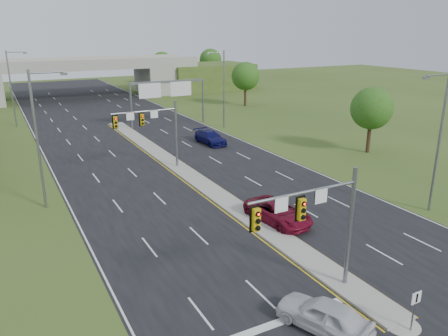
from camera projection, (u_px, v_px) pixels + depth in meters
name	position (u px, v px, depth m)	size (l,w,h in m)	color
ground	(344.00, 285.00, 24.67)	(240.00, 240.00, 0.00)	#394F1C
road	(147.00, 146.00, 54.13)	(24.00, 160.00, 0.02)	black
median	(185.00, 172.00, 44.00)	(2.00, 54.00, 0.16)	gray
median_nose	(402.00, 324.00, 21.28)	(2.00, 2.00, 0.16)	gray
lane_markings	(159.00, 159.00, 48.73)	(23.72, 160.00, 0.01)	gold
signal_mast_near	(319.00, 217.00, 22.17)	(6.62, 0.60, 7.00)	slate
signal_mast_far	(155.00, 125.00, 43.21)	(6.62, 0.60, 7.00)	slate
keep_right_sign	(415.00, 305.00, 20.40)	(0.60, 0.13, 2.20)	slate
sign_gantry	(167.00, 91.00, 63.87)	(11.58, 0.44, 6.67)	slate
overpass	(77.00, 81.00, 90.92)	(80.00, 14.00, 8.10)	gray
lightpole_l_mid	(39.00, 134.00, 33.71)	(2.85, 0.25, 11.00)	slate
lightpole_l_far	(12.00, 85.00, 63.17)	(2.85, 0.25, 11.00)	slate
lightpole_r_near	(438.00, 136.00, 32.97)	(2.85, 0.25, 11.00)	slate
lightpole_r_far	(223.00, 86.00, 62.43)	(2.85, 0.25, 11.00)	slate
tree_r_near	(372.00, 109.00, 49.76)	(4.80, 4.80, 7.60)	#382316
tree_r_mid	(246.00, 76.00, 80.91)	(5.20, 5.20, 8.12)	#382316
tree_back_c	(162.00, 63.00, 112.83)	(5.60, 5.60, 8.32)	#382316
tree_back_d	(210.00, 60.00, 118.99)	(6.00, 6.00, 8.85)	#382316
car_white	(324.00, 315.00, 20.80)	(1.89, 4.70, 1.60)	silver
car_far_a	(278.00, 212.00, 32.47)	(2.66, 5.77, 1.60)	maroon
car_far_b	(210.00, 137.00, 54.92)	(2.23, 5.49, 1.59)	#0C0C49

